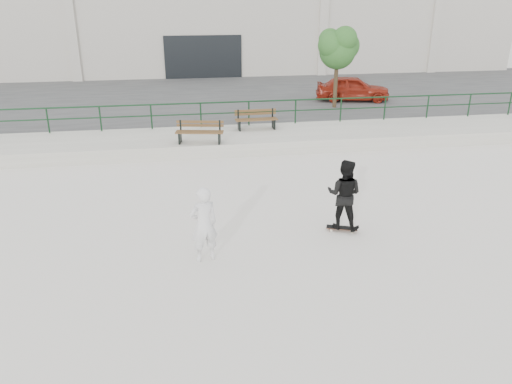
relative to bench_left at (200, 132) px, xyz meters
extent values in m
plane|color=silver|center=(1.19, -8.46, -0.90)|extent=(120.00, 120.00, 0.00)
cube|color=#B1AFA2|center=(1.19, 1.04, -0.65)|extent=(30.00, 3.00, 0.50)
cube|color=#3C3C3C|center=(1.19, 9.54, -0.65)|extent=(60.00, 14.00, 0.50)
cylinder|color=#14371D|center=(1.19, 2.34, 0.60)|extent=(28.00, 0.06, 0.06)
cylinder|color=#14371D|center=(1.19, 2.34, 0.15)|extent=(28.00, 0.05, 0.05)
cylinder|color=#14371D|center=(-5.81, 2.34, 0.10)|extent=(0.06, 0.06, 1.00)
cylinder|color=#14371D|center=(-3.81, 2.34, 0.10)|extent=(0.06, 0.06, 1.00)
cylinder|color=#14371D|center=(-1.81, 2.34, 0.10)|extent=(0.06, 0.06, 1.00)
cylinder|color=#14371D|center=(0.19, 2.34, 0.10)|extent=(0.06, 0.06, 1.00)
cylinder|color=#14371D|center=(2.19, 2.34, 0.10)|extent=(0.06, 0.06, 1.00)
cylinder|color=#14371D|center=(4.19, 2.34, 0.10)|extent=(0.06, 0.06, 1.00)
cylinder|color=#14371D|center=(6.19, 2.34, 0.10)|extent=(0.06, 0.06, 1.00)
cylinder|color=#14371D|center=(8.19, 2.34, 0.10)|extent=(0.06, 0.06, 1.00)
cylinder|color=#14371D|center=(10.19, 2.34, 0.10)|extent=(0.06, 0.06, 1.00)
cylinder|color=#14371D|center=(12.19, 2.34, 0.10)|extent=(0.06, 0.06, 1.00)
cylinder|color=#14371D|center=(14.19, 2.34, 0.10)|extent=(0.06, 0.06, 1.00)
cube|color=beige|center=(1.19, 23.54, 3.10)|extent=(44.00, 16.00, 8.00)
cube|color=black|center=(1.19, 15.49, 0.70)|extent=(5.00, 0.15, 3.20)
cube|color=beige|center=(-6.81, 15.44, 2.20)|extent=(0.60, 0.25, 6.20)
cube|color=beige|center=(9.19, 15.44, 2.20)|extent=(0.60, 0.25, 6.20)
cube|color=beige|center=(17.19, 15.44, 2.20)|extent=(0.60, 0.25, 6.20)
cube|color=brown|center=(-0.04, -0.23, 0.02)|extent=(1.74, 0.44, 0.04)
cube|color=brown|center=(-0.01, -0.06, 0.02)|extent=(1.74, 0.44, 0.04)
cube|color=brown|center=(0.02, 0.11, 0.02)|extent=(1.74, 0.44, 0.04)
cube|color=brown|center=(0.04, 0.19, 0.20)|extent=(1.73, 0.37, 0.10)
cube|color=brown|center=(0.04, 0.19, 0.34)|extent=(1.73, 0.37, 0.10)
cube|color=black|center=(-0.73, 0.07, -0.20)|extent=(0.15, 0.49, 0.41)
cube|color=black|center=(-0.68, 0.32, 0.20)|extent=(0.07, 0.06, 0.41)
cube|color=black|center=(0.70, -0.20, -0.20)|extent=(0.15, 0.49, 0.41)
cube|color=black|center=(0.75, 0.05, 0.20)|extent=(0.07, 0.06, 0.41)
cube|color=brown|center=(2.39, 1.43, 0.01)|extent=(1.71, 0.16, 0.04)
cube|color=brown|center=(2.39, 1.60, 0.01)|extent=(1.71, 0.16, 0.04)
cube|color=brown|center=(2.38, 1.77, 0.01)|extent=(1.71, 0.16, 0.04)
cube|color=brown|center=(2.38, 1.85, 0.19)|extent=(1.71, 0.08, 0.10)
cube|color=brown|center=(2.38, 1.85, 0.32)|extent=(1.71, 0.08, 0.10)
cube|color=black|center=(1.67, 1.58, -0.20)|extent=(0.07, 0.48, 0.40)
cube|color=black|center=(1.67, 1.83, 0.19)|extent=(0.06, 0.05, 0.40)
cube|color=black|center=(3.10, 1.62, -0.20)|extent=(0.07, 0.48, 0.40)
cube|color=black|center=(3.10, 1.86, 0.19)|extent=(0.06, 0.05, 0.40)
cylinder|color=#4C3C26|center=(6.85, 5.23, 0.74)|extent=(0.19, 0.19, 2.28)
sphere|color=#205720|center=(6.85, 5.23, 2.26)|extent=(1.71, 1.71, 1.71)
sphere|color=#205720|center=(7.32, 5.52, 2.45)|extent=(1.33, 1.33, 1.33)
sphere|color=#205720|center=(6.47, 5.04, 2.55)|extent=(1.24, 1.24, 1.24)
sphere|color=#205720|center=(7.04, 4.85, 2.84)|extent=(1.14, 1.14, 1.14)
sphere|color=#205720|center=(6.56, 5.61, 2.74)|extent=(1.05, 1.05, 1.05)
imported|color=maroon|center=(8.25, 6.67, 0.24)|extent=(3.97, 2.30, 1.27)
cube|color=black|center=(3.16, -7.02, -0.81)|extent=(0.80, 0.45, 0.02)
cube|color=brown|center=(3.16, -7.02, -0.83)|extent=(0.80, 0.45, 0.01)
cube|color=#A6A6AB|center=(2.92, -6.93, -0.85)|extent=(0.11, 0.17, 0.03)
cube|color=#A6A6AB|center=(3.41, -7.11, -0.85)|extent=(0.11, 0.17, 0.03)
cylinder|color=beige|center=(2.89, -7.02, -0.87)|extent=(0.06, 0.04, 0.06)
cylinder|color=beige|center=(2.95, -6.84, -0.87)|extent=(0.06, 0.04, 0.06)
cylinder|color=beige|center=(3.38, -7.20, -0.87)|extent=(0.06, 0.04, 0.06)
cylinder|color=beige|center=(3.44, -7.02, -0.87)|extent=(0.06, 0.04, 0.06)
imported|color=black|center=(3.16, -7.02, 0.10)|extent=(1.10, 1.04, 1.80)
imported|color=silver|center=(-0.38, -7.95, -0.02)|extent=(0.73, 0.58, 1.76)
camera|label=1|loc=(-0.87, -17.99, 4.71)|focal=35.00mm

